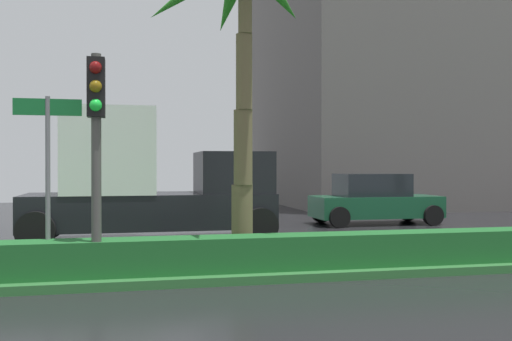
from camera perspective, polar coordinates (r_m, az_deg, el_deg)
traffic_signal_median_right at (r=9.71m, az=-15.53°, el=4.48°), size 0.28×0.43×3.65m
street_name_sign at (r=10.27m, az=-19.89°, el=0.96°), size 1.10×0.08×3.00m
box_truck_lead at (r=15.46m, az=-10.66°, el=-1.18°), size 6.40×2.64×3.46m
car_in_traffic_third at (r=20.08m, az=11.62°, el=-2.87°), size 4.30×2.02×1.72m
building_far_right at (r=35.12m, az=18.92°, el=11.03°), size 20.79×14.81×16.89m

